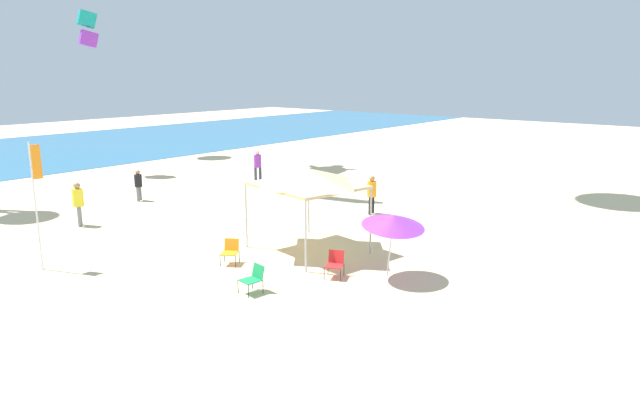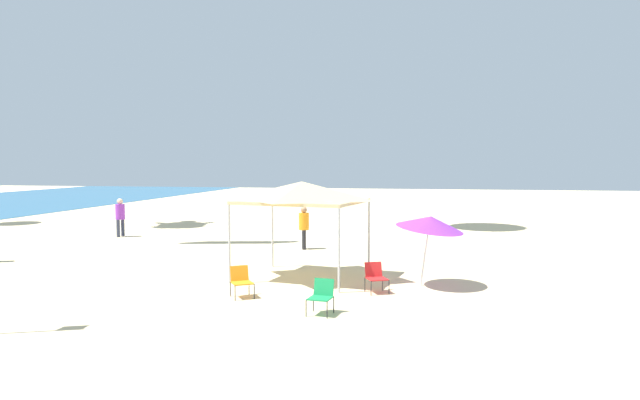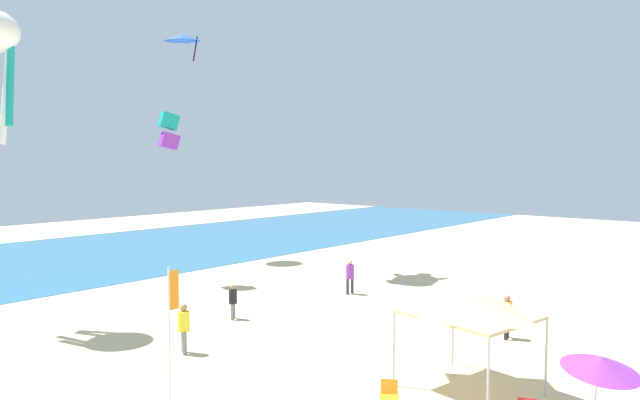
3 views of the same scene
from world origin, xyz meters
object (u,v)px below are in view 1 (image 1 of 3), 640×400
Objects in this scene: kite_box_teal at (88,29)px; beach_umbrella at (394,221)px; person_watching_sky at (78,200)px; folding_chair_near_cooler at (230,250)px; canopy_tent at (307,178)px; person_far_stroller at (372,191)px; banner_flag at (36,194)px; folding_chair_facing_ocean at (335,262)px; person_by_tent at (258,163)px; person_near_umbrella at (138,183)px; folding_chair_right_of_tent at (254,277)px.

beach_umbrella is at bearing -168.74° from kite_box_teal.
folding_chair_near_cooler is at bearing 35.15° from person_watching_sky.
canopy_tent is 6.28m from person_far_stroller.
banner_flag is at bearing 165.74° from kite_box_teal.
beach_umbrella is 2.76× the size of folding_chair_near_cooler.
folding_chair_near_cooler is (-2.24, 5.00, -1.41)m from beach_umbrella.
person_watching_sky is at bearing 164.53° from folding_chair_facing_ocean.
folding_chair_facing_ocean is at bearing 39.36° from person_watching_sky.
person_by_tent is at bearing 53.14° from canopy_tent.
banner_flag is (-6.52, 9.31, 0.64)m from beach_umbrella.
kite_box_teal reaches higher than person_watching_sky.
person_watching_sky is (-3.56, 9.57, -1.59)m from canopy_tent.
banner_flag is 1.91× the size of kite_box_teal.
person_by_tent is (8.13, 10.84, -1.59)m from canopy_tent.
person_by_tent is 13.23m from kite_box_teal.
canopy_tent reaches higher than person_near_umbrella.
kite_box_teal is at bearing 128.81° from folding_chair_near_cooler.
canopy_tent is 21.75m from kite_box_teal.
banner_flag is (-2.98, 6.78, 2.04)m from folding_chair_right_of_tent.
beach_umbrella is 15.78m from person_near_umbrella.
beach_umbrella is 17.12m from person_by_tent.
person_near_umbrella is at bearing 146.93° from person_watching_sky.
canopy_tent is 4.92× the size of folding_chair_facing_ocean.
person_by_tent is 0.85× the size of kite_box_teal.
folding_chair_facing_ocean is 1.00× the size of folding_chair_right_of_tent.
canopy_tent is 2.15× the size of person_watching_sky.
folding_chair_near_cooler is 0.52× the size of person_near_umbrella.
person_far_stroller is (8.67, 0.17, 0.57)m from folding_chair_near_cooler.
folding_chair_right_of_tent is at bearing -124.81° from person_by_tent.
person_near_umbrella is 0.88× the size of person_far_stroller.
kite_box_teal is at bearing 80.50° from beach_umbrella.
canopy_tent is 0.96× the size of banner_flag.
person_far_stroller is (6.43, 5.17, -0.84)m from beach_umbrella.
folding_chair_right_of_tent is 0.37× the size of kite_box_teal.
folding_chair_right_of_tent is at bearing -66.23° from banner_flag.
folding_chair_facing_ocean is 16.41m from person_by_tent.
canopy_tent is at bearing 82.71° from beach_umbrella.
person_by_tent is (11.69, 1.27, -0.00)m from person_watching_sky.
folding_chair_facing_ocean is 9.79m from banner_flag.
beach_umbrella is at bearing -110.25° from person_by_tent.
canopy_tent is 11.93m from person_near_umbrella.
person_near_umbrella reaches higher than folding_chair_near_cooler.
folding_chair_right_of_tent is at bearing -137.68° from folding_chair_facing_ocean.
canopy_tent is 8.86m from banner_flag.
person_by_tent reaches higher than folding_chair_facing_ocean.
person_far_stroller is at bearing 112.57° from folding_chair_right_of_tent.
canopy_tent is 4.03m from beach_umbrella.
canopy_tent is 3.68m from folding_chair_near_cooler.
person_far_stroller is (5.93, 1.24, -1.64)m from canopy_tent.
beach_umbrella is 13.86m from person_watching_sky.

